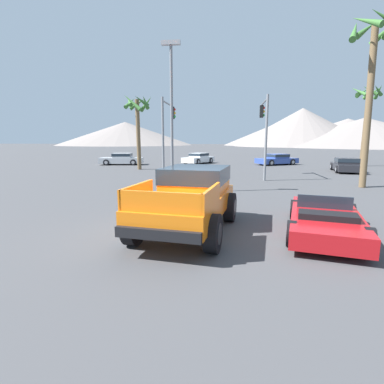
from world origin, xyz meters
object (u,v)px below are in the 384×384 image
object	(u,v)px
palm_tree_leaning	(367,106)
orange_pickup_truck	(191,194)
traffic_light_main	(168,123)
parked_car_silver	(122,159)
parked_car_blue	(277,159)
traffic_light_crosswalk	(264,122)
palm_tree_short	(138,114)
parked_car_white	(199,158)
palm_tree_tall	(374,60)
street_lamp_post	(172,104)
red_convertible_car	(325,220)
parked_car_dark	(346,165)

from	to	relation	value
palm_tree_leaning	orange_pickup_truck	bearing A→B (deg)	-121.60
traffic_light_main	parked_car_silver	bearing A→B (deg)	37.45
parked_car_blue	traffic_light_main	distance (m)	14.89
palm_tree_leaning	traffic_light_main	bearing A→B (deg)	-149.48
traffic_light_crosswalk	orange_pickup_truck	bearing A→B (deg)	164.91
traffic_light_crosswalk	palm_tree_short	xyz separation A→B (m)	(-10.40, 4.51, 1.00)
parked_car_white	palm_tree_leaning	xyz separation A→B (m)	(16.75, -1.15, 5.33)
orange_pickup_truck	palm_tree_leaning	world-z (taller)	palm_tree_leaning
orange_pickup_truck	parked_car_white	bearing A→B (deg)	103.39
parked_car_silver	traffic_light_crosswalk	distance (m)	16.86
orange_pickup_truck	parked_car_blue	bearing A→B (deg)	83.62
traffic_light_main	palm_tree_tall	size ratio (longest dim) A/B	0.59
orange_pickup_truck	street_lamp_post	distance (m)	7.10
street_lamp_post	palm_tree_short	size ratio (longest dim) A/B	1.11
traffic_light_crosswalk	parked_car_blue	bearing A→B (deg)	-13.63
orange_pickup_truck	red_convertible_car	distance (m)	3.95
parked_car_blue	street_lamp_post	size ratio (longest dim) A/B	0.65
parked_car_dark	traffic_light_crosswalk	world-z (taller)	traffic_light_crosswalk
orange_pickup_truck	traffic_light_crosswalk	size ratio (longest dim) A/B	0.94
parked_car_dark	palm_tree_leaning	distance (m)	8.76
palm_tree_tall	palm_tree_short	bearing A→B (deg)	152.01
palm_tree_short	traffic_light_main	bearing A→B (deg)	-50.83
red_convertible_car	palm_tree_short	size ratio (longest dim) A/B	0.73
palm_tree_short	palm_tree_leaning	bearing A→B (deg)	15.96
orange_pickup_truck	palm_tree_tall	xyz separation A→B (m)	(8.64, 9.11, 5.78)
red_convertible_car	palm_tree_leaning	size ratio (longest dim) A/B	0.61
palm_tree_leaning	parked_car_silver	bearing A→B (deg)	-176.67
palm_tree_tall	palm_tree_leaning	distance (m)	15.54
parked_car_white	traffic_light_main	distance (m)	12.14
orange_pickup_truck	parked_car_silver	xyz separation A→B (m)	(-10.29, 22.05, -0.43)
traffic_light_crosswalk	palm_tree_tall	distance (m)	7.05
orange_pickup_truck	parked_car_white	world-z (taller)	orange_pickup_truck
traffic_light_crosswalk	palm_tree_short	world-z (taller)	palm_tree_short
parked_car_silver	traffic_light_main	distance (m)	11.85
parked_car_dark	palm_tree_short	xyz separation A→B (m)	(-17.76, -0.18, 4.28)
palm_tree_tall	palm_tree_short	size ratio (longest dim) A/B	1.42
parked_car_silver	traffic_light_main	world-z (taller)	traffic_light_main
orange_pickup_truck	red_convertible_car	world-z (taller)	orange_pickup_truck
orange_pickup_truck	street_lamp_post	xyz separation A→B (m)	(-1.72, 6.03, 3.34)
parked_car_dark	palm_tree_tall	world-z (taller)	palm_tree_tall
orange_pickup_truck	palm_tree_short	size ratio (longest dim) A/B	0.79
parked_car_dark	palm_tree_leaning	size ratio (longest dim) A/B	0.58
parked_car_blue	palm_tree_short	xyz separation A→B (m)	(-13.09, -6.59, 4.28)
parked_car_dark	parked_car_blue	size ratio (longest dim) A/B	0.97
parked_car_silver	traffic_light_main	bearing A→B (deg)	-151.09
parked_car_blue	parked_car_silver	world-z (taller)	parked_car_silver
parked_car_silver	palm_tree_short	xyz separation A→B (m)	(3.36, -4.67, 4.25)
orange_pickup_truck	palm_tree_short	xyz separation A→B (m)	(-6.93, 17.38, 3.82)
traffic_light_crosswalk	traffic_light_main	bearing A→B (deg)	88.96
parked_car_dark	parked_car_white	distance (m)	14.92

